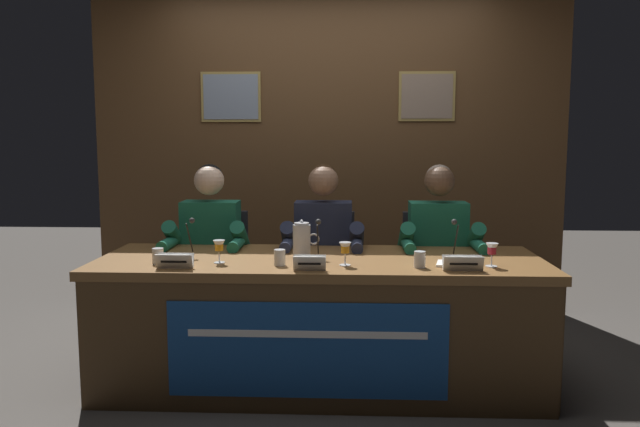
{
  "coord_description": "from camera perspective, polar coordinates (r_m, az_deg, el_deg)",
  "views": [
    {
      "loc": [
        0.15,
        -3.38,
        1.39
      ],
      "look_at": [
        0.0,
        0.0,
        0.98
      ],
      "focal_mm": 34.51,
      "sensor_mm": 36.0,
      "label": 1
    }
  ],
  "objects": [
    {
      "name": "juice_glass_left",
      "position": [
        3.34,
        -9.34,
        -3.1
      ],
      "size": [
        0.06,
        0.06,
        0.12
      ],
      "color": "white",
      "rests_on": "conference_table"
    },
    {
      "name": "panelist_center",
      "position": [
        3.85,
        0.27,
        -3.13
      ],
      "size": [
        0.51,
        0.48,
        1.23
      ],
      "color": "black",
      "rests_on": "ground_plane"
    },
    {
      "name": "juice_glass_right",
      "position": [
        3.32,
        15.65,
        -3.31
      ],
      "size": [
        0.06,
        0.06,
        0.12
      ],
      "color": "white",
      "rests_on": "conference_table"
    },
    {
      "name": "panelist_left",
      "position": [
        3.95,
        -10.32,
        -3.0
      ],
      "size": [
        0.51,
        0.48,
        1.23
      ],
      "color": "black",
      "rests_on": "ground_plane"
    },
    {
      "name": "nameplate_right",
      "position": [
        3.18,
        13.12,
        -4.51
      ],
      "size": [
        0.2,
        0.06,
        0.08
      ],
      "color": "white",
      "rests_on": "conference_table"
    },
    {
      "name": "wall_back_panelled",
      "position": [
        4.88,
        0.78,
        5.96
      ],
      "size": [
        3.68,
        0.14,
        2.6
      ],
      "color": "brown",
      "rests_on": "ground_plane"
    },
    {
      "name": "ground_plane",
      "position": [
        3.66,
        0.0,
        -15.36
      ],
      "size": [
        12.0,
        12.0,
        0.0
      ],
      "primitive_type": "plane",
      "color": "#4C4742"
    },
    {
      "name": "water_cup_left",
      "position": [
        3.39,
        -14.79,
        -3.91
      ],
      "size": [
        0.06,
        0.06,
        0.08
      ],
      "color": "silver",
      "rests_on": "conference_table"
    },
    {
      "name": "microphone_left",
      "position": [
        3.51,
        -12.07,
        -2.86
      ],
      "size": [
        0.06,
        0.17,
        0.22
      ],
      "color": "black",
      "rests_on": "conference_table"
    },
    {
      "name": "microphone_center",
      "position": [
        3.38,
        -0.22,
        -3.08
      ],
      "size": [
        0.06,
        0.17,
        0.22
      ],
      "color": "black",
      "rests_on": "conference_table"
    },
    {
      "name": "microphone_right",
      "position": [
        3.45,
        12.52,
        -3.03
      ],
      "size": [
        0.06,
        0.17,
        0.22
      ],
      "color": "black",
      "rests_on": "conference_table"
    },
    {
      "name": "chair_center",
      "position": [
        4.11,
        0.38,
        -6.43
      ],
      "size": [
        0.44,
        0.44,
        0.9
      ],
      "color": "black",
      "rests_on": "ground_plane"
    },
    {
      "name": "nameplate_center",
      "position": [
        3.11,
        -0.97,
        -4.62
      ],
      "size": [
        0.16,
        0.06,
        0.08
      ],
      "color": "white",
      "rests_on": "conference_table"
    },
    {
      "name": "chair_left",
      "position": [
        4.2,
        -9.63,
        -6.24
      ],
      "size": [
        0.44,
        0.44,
        0.9
      ],
      "color": "black",
      "rests_on": "ground_plane"
    },
    {
      "name": "water_pitcher_central",
      "position": [
        3.48,
        -1.68,
        -2.44
      ],
      "size": [
        0.15,
        0.1,
        0.21
      ],
      "color": "silver",
      "rests_on": "conference_table"
    },
    {
      "name": "juice_glass_center",
      "position": [
        3.23,
        2.35,
        -3.34
      ],
      "size": [
        0.06,
        0.06,
        0.12
      ],
      "color": "white",
      "rests_on": "conference_table"
    },
    {
      "name": "water_cup_center",
      "position": [
        3.24,
        -3.75,
        -4.17
      ],
      "size": [
        0.06,
        0.06,
        0.08
      ],
      "color": "silver",
      "rests_on": "conference_table"
    },
    {
      "name": "chair_right",
      "position": [
        4.14,
        10.52,
        -6.43
      ],
      "size": [
        0.44,
        0.44,
        0.9
      ],
      "color": "black",
      "rests_on": "ground_plane"
    },
    {
      "name": "water_cup_right",
      "position": [
        3.23,
        9.23,
        -4.31
      ],
      "size": [
        0.06,
        0.06,
        0.08
      ],
      "color": "silver",
      "rests_on": "conference_table"
    },
    {
      "name": "panelist_right",
      "position": [
        3.89,
        11.01,
        -3.15
      ],
      "size": [
        0.51,
        0.48,
        1.23
      ],
      "color": "black",
      "rests_on": "ground_plane"
    },
    {
      "name": "conference_table",
      "position": [
        3.4,
        -0.1,
        -8.39
      ],
      "size": [
        2.48,
        0.86,
        0.73
      ],
      "color": "brown",
      "rests_on": "ground_plane"
    },
    {
      "name": "document_stack_right",
      "position": [
        3.33,
        12.61,
        -4.61
      ],
      "size": [
        0.24,
        0.19,
        0.01
      ],
      "color": "white",
      "rests_on": "conference_table"
    },
    {
      "name": "nameplate_left",
      "position": [
        3.24,
        -13.32,
        -4.31
      ],
      "size": [
        0.19,
        0.06,
        0.08
      ],
      "color": "white",
      "rests_on": "conference_table"
    }
  ]
}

